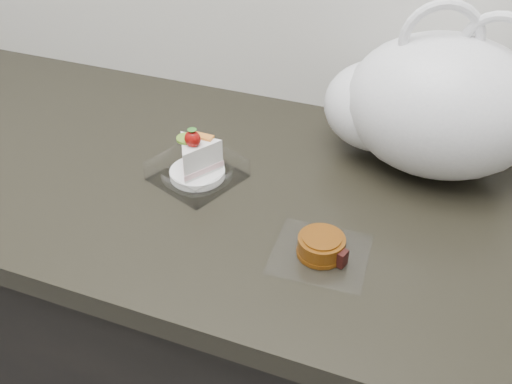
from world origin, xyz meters
name	(u,v)px	position (x,y,z in m)	size (l,w,h in m)	color
counter	(200,333)	(0.00, 1.69, 0.45)	(2.04, 0.64, 0.90)	black
cake_tray	(197,165)	(0.03, 1.67, 0.93)	(0.17, 0.17, 0.10)	white
mooncake_wrap	(322,248)	(0.29, 1.56, 0.91)	(0.15, 0.14, 0.03)	white
plastic_bag	(429,105)	(0.38, 1.85, 1.02)	(0.38, 0.28, 0.30)	white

